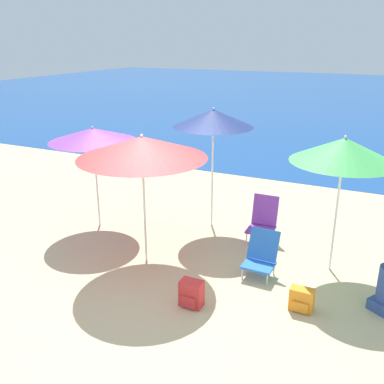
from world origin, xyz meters
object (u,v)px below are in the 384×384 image
Objects in this scene: beach_umbrella_red at (142,147)px; beach_umbrella_navy at (213,118)px; beach_umbrella_purple at (93,135)px; beach_chair_purple at (263,219)px; backpack_orange at (302,300)px; beach_umbrella_green at (344,150)px; beach_chair_blue at (261,254)px; backpack_red at (191,294)px.

beach_umbrella_red is 0.92× the size of beach_umbrella_navy.
beach_umbrella_purple reaches higher than beach_chair_purple.
backpack_orange is at bearing -6.94° from beach_umbrella_red.
beach_umbrella_navy is 2.59m from beach_umbrella_green.
beach_chair_blue is 2.16× the size of backpack_orange.
beach_umbrella_green is 2.15m from beach_chair_purple.
beach_umbrella_purple is at bearing -178.17° from beach_umbrella_green.
beach_umbrella_purple is 0.91× the size of beach_umbrella_green.
backpack_orange is (0.80, -0.71, -0.18)m from beach_chair_blue.
beach_chair_purple is at bearing 120.30° from backpack_orange.
beach_umbrella_red is 3.06× the size of beach_chair_blue.
backpack_red is at bearing -130.64° from beach_umbrella_green.
beach_umbrella_navy is 1.06× the size of beach_umbrella_green.
beach_umbrella_red is 2.36m from backpack_red.
beach_umbrella_navy is at bearing 76.27° from beach_umbrella_red.
beach_umbrella_green is 3.13× the size of beach_chair_blue.
backpack_orange is (1.13, -1.93, -0.25)m from beach_chair_purple.
beach_umbrella_red is 2.53m from beach_chair_blue.
beach_umbrella_purple is 2.40× the size of beach_chair_purple.
beach_umbrella_red is at bearing 145.15° from backpack_red.
backpack_orange is at bearing -60.40° from beach_chair_purple.
beach_umbrella_purple is 4.79m from backpack_orange.
beach_chair_blue is (3.52, -0.48, -1.51)m from beach_umbrella_purple.
beach_umbrella_red is at bearing -103.73° from beach_umbrella_navy.
beach_chair_purple is 2.24m from backpack_orange.
beach_umbrella_navy is 2.81× the size of beach_chair_purple.
beach_chair_blue is at bearing 138.20° from backpack_orange.
beach_umbrella_navy is 3.71m from backpack_orange.
beach_umbrella_red is 6.61× the size of backpack_orange.
beach_umbrella_navy reaches higher than beach_chair_purple.
beach_umbrella_green is at bearing 49.36° from backpack_red.
backpack_red is (-1.62, -1.89, -1.82)m from beach_umbrella_green.
beach_umbrella_red is 2.59× the size of beach_chair_purple.
beach_umbrella_navy is at bearing 136.97° from beach_chair_blue.
beach_chair_blue is (-0.99, -0.62, -1.66)m from beach_umbrella_green.
backpack_red is (1.27, -0.88, -1.79)m from beach_umbrella_red.
beach_umbrella_red reaches higher than beach_chair_blue.
beach_umbrella_green is 6.75× the size of backpack_orange.
backpack_red is (0.82, -2.71, -1.98)m from beach_umbrella_navy.
beach_umbrella_purple is at bearing 164.57° from backpack_orange.
beach_umbrella_red is 5.67× the size of backpack_red.
backpack_orange is at bearing 21.22° from backpack_red.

